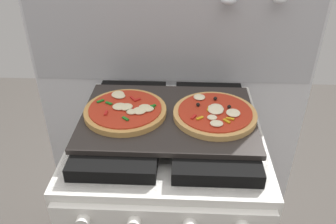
{
  "coord_description": "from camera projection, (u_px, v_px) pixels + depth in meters",
  "views": [
    {
      "loc": [
        0.04,
        -0.92,
        1.51
      ],
      "look_at": [
        0.0,
        0.0,
        0.93
      ],
      "focal_mm": 37.32,
      "sensor_mm": 36.0,
      "label": 1
    }
  ],
  "objects": [
    {
      "name": "kitchen_backsplash",
      "position": [
        172.0,
        97.0,
        1.44
      ],
      "size": [
        1.1,
        0.08,
        1.55
      ],
      "color": "silver",
      "rests_on": "ground_plane"
    },
    {
      "name": "pizza_left",
      "position": [
        126.0,
        110.0,
        1.09
      ],
      "size": [
        0.26,
        0.26,
        0.03
      ],
      "color": "tan",
      "rests_on": "baking_tray"
    },
    {
      "name": "stove",
      "position": [
        168.0,
        217.0,
        1.34
      ],
      "size": [
        0.6,
        0.64,
        0.9
      ],
      "color": "white",
      "rests_on": "ground_plane"
    },
    {
      "name": "baking_tray",
      "position": [
        168.0,
        117.0,
        1.09
      ],
      "size": [
        0.54,
        0.38,
        0.02
      ],
      "primitive_type": "cube",
      "color": "#2D2826",
      "rests_on": "stove"
    },
    {
      "name": "pizza_right",
      "position": [
        215.0,
        114.0,
        1.07
      ],
      "size": [
        0.26,
        0.26,
        0.03
      ],
      "color": "tan",
      "rests_on": "baking_tray"
    }
  ]
}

